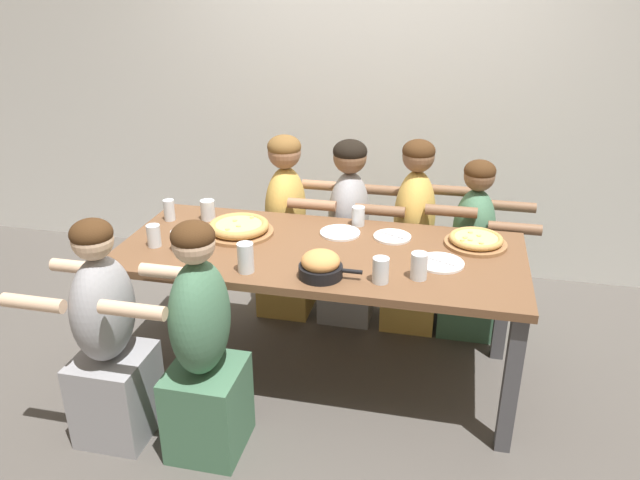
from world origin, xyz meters
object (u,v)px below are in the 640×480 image
at_px(empty_plate_b, 340,233).
at_px(drinking_glass_e, 208,211).
at_px(pizza_board_second, 476,240).
at_px(diner_far_center, 349,239).
at_px(drinking_glass_a, 154,236).
at_px(drinking_glass_h, 358,217).
at_px(drinking_glass_c, 169,211).
at_px(diner_near_midleft, 202,353).
at_px(drinking_glass_g, 246,260).
at_px(diner_far_midright, 413,244).
at_px(pizza_board_main, 239,228).
at_px(drinking_glass_d, 381,271).
at_px(drinking_glass_b, 419,267).
at_px(diner_far_right, 472,257).
at_px(drinking_glass_f, 179,241).
at_px(diner_far_midleft, 287,233).
at_px(diner_near_left, 108,343).
at_px(empty_plate_c, 440,263).
at_px(skillet_bowl, 321,265).
at_px(empty_plate_a, 392,237).

distance_m(empty_plate_b, drinking_glass_e, 0.76).
relative_size(pizza_board_second, diner_far_center, 0.28).
height_order(drinking_glass_a, drinking_glass_h, drinking_glass_a).
bearing_deg(drinking_glass_c, diner_near_midleft, -58.39).
relative_size(drinking_glass_g, diner_far_midright, 0.12).
distance_m(drinking_glass_a, drinking_glass_c, 0.35).
relative_size(pizza_board_main, drinking_glass_d, 3.10).
bearing_deg(drinking_glass_h, drinking_glass_b, -56.70).
distance_m(pizza_board_second, diner_far_right, 0.53).
distance_m(drinking_glass_b, drinking_glass_f, 1.19).
height_order(drinking_glass_g, diner_far_midleft, diner_far_midleft).
height_order(pizza_board_second, diner_near_left, diner_near_left).
bearing_deg(diner_far_midleft, drinking_glass_d, 36.63).
height_order(diner_far_midright, diner_far_midleft, diner_far_midright).
xyz_separation_m(empty_plate_c, diner_far_center, (-0.56, 0.70, -0.23)).
bearing_deg(drinking_glass_a, empty_plate_c, 4.29).
relative_size(empty_plate_c, drinking_glass_b, 1.83).
bearing_deg(drinking_glass_g, pizza_board_second, 27.30).
relative_size(drinking_glass_d, diner_near_left, 0.11).
bearing_deg(drinking_glass_d, drinking_glass_a, 173.25).
bearing_deg(drinking_glass_c, drinking_glass_h, 8.66).
relative_size(diner_far_midright, diner_far_midleft, 1.02).
height_order(drinking_glass_h, diner_far_midright, diner_far_midright).
relative_size(drinking_glass_d, drinking_glass_h, 1.12).
height_order(pizza_board_second, skillet_bowl, skillet_bowl).
height_order(pizza_board_main, drinking_glass_f, drinking_glass_f).
height_order(pizza_board_second, diner_far_midleft, diner_far_midleft).
distance_m(pizza_board_main, diner_far_midright, 1.08).
xyz_separation_m(pizza_board_main, empty_plate_b, (0.52, 0.12, -0.03)).
xyz_separation_m(skillet_bowl, empty_plate_a, (0.27, 0.51, -0.05)).
bearing_deg(drinking_glass_b, empty_plate_c, 62.21).
relative_size(empty_plate_b, empty_plate_c, 0.94).
bearing_deg(drinking_glass_a, drinking_glass_e, 72.36).
distance_m(diner_near_midleft, diner_far_center, 1.38).
relative_size(drinking_glass_a, diner_far_center, 0.10).
bearing_deg(diner_far_midleft, drinking_glass_a, -30.00).
relative_size(drinking_glass_a, diner_near_left, 0.10).
relative_size(empty_plate_a, diner_far_midright, 0.17).
bearing_deg(diner_near_midleft, diner_far_right, -40.88).
height_order(skillet_bowl, empty_plate_b, skillet_bowl).
height_order(drinking_glass_f, diner_far_right, diner_far_right).
height_order(empty_plate_a, drinking_glass_g, drinking_glass_g).
relative_size(pizza_board_second, empty_plate_c, 1.39).
xyz_separation_m(drinking_glass_b, drinking_glass_c, (-1.41, 0.41, -0.00)).
bearing_deg(drinking_glass_d, diner_near_midleft, -152.38).
relative_size(drinking_glass_g, diner_far_center, 0.12).
relative_size(empty_plate_b, drinking_glass_b, 1.72).
xyz_separation_m(skillet_bowl, drinking_glass_c, (-0.97, 0.49, -0.00)).
bearing_deg(drinking_glass_b, diner_far_midleft, 134.85).
height_order(pizza_board_second, empty_plate_a, pizza_board_second).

